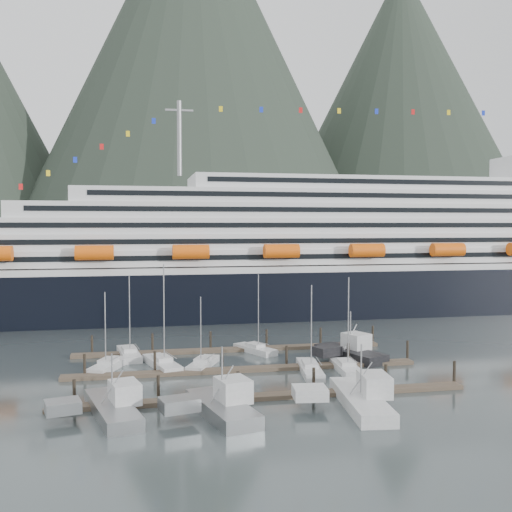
% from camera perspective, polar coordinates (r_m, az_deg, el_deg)
% --- Properties ---
extents(ground, '(1600.00, 1600.00, 0.00)m').
position_cam_1_polar(ground, '(80.32, 2.95, -11.23)').
color(ground, '#404B4C').
rests_on(ground, ground).
extents(mountains, '(870.00, 440.00, 420.00)m').
position_cam_1_polar(mountains, '(683.13, -5.16, 15.13)').
color(mountains, '#222D22').
rests_on(mountains, ground).
extents(cruise_ship, '(210.00, 30.40, 50.30)m').
position_cam_1_polar(cruise_ship, '(139.58, 9.39, -0.20)').
color(cruise_ship, black).
rests_on(cruise_ship, ground).
extents(dock_near, '(48.18, 2.28, 3.20)m').
position_cam_1_polar(dock_near, '(69.80, 0.98, -13.17)').
color(dock_near, '#483C2E').
rests_on(dock_near, ground).
extents(dock_mid, '(48.18, 2.28, 3.20)m').
position_cam_1_polar(dock_mid, '(82.13, -0.98, -10.69)').
color(dock_mid, '#483C2E').
rests_on(dock_mid, ground).
extents(dock_far, '(48.18, 2.28, 3.20)m').
position_cam_1_polar(dock_far, '(94.63, -2.40, -8.85)').
color(dock_far, '#483C2E').
rests_on(dock_far, ground).
extents(sailboat_a, '(5.66, 8.97, 11.13)m').
position_cam_1_polar(sailboat_a, '(85.49, -13.86, -10.16)').
color(sailboat_a, '#B8B8B8').
rests_on(sailboat_a, ground).
extents(sailboat_b, '(5.29, 10.64, 14.88)m').
position_cam_1_polar(sailboat_b, '(85.18, -8.93, -10.14)').
color(sailboat_b, '#B8B8B8').
rests_on(sailboat_b, ground).
extents(sailboat_c, '(5.58, 8.64, 10.28)m').
position_cam_1_polar(sailboat_c, '(84.62, -5.09, -10.24)').
color(sailboat_c, '#B8B8B8').
rests_on(sailboat_c, ground).
extents(sailboat_d, '(3.88, 10.59, 12.27)m').
position_cam_1_polar(sailboat_d, '(81.63, 5.16, -10.72)').
color(sailboat_d, '#B8B8B8').
rests_on(sailboat_d, ground).
extents(sailboat_e, '(3.94, 10.07, 12.64)m').
position_cam_1_polar(sailboat_e, '(92.33, -11.99, -9.15)').
color(sailboat_e, '#B8B8B8').
rests_on(sailboat_e, ground).
extents(sailboat_f, '(5.88, 8.38, 12.55)m').
position_cam_1_polar(sailboat_f, '(93.68, -0.09, -8.91)').
color(sailboat_f, '#B8B8B8').
rests_on(sailboat_f, ground).
extents(sailboat_h, '(3.17, 8.94, 13.23)m').
position_cam_1_polar(sailboat_h, '(82.83, 8.59, -10.52)').
color(sailboat_h, '#B8B8B8').
rests_on(sailboat_h, ground).
extents(trawler_a, '(10.04, 13.43, 7.12)m').
position_cam_1_polar(trawler_a, '(65.47, -13.65, -13.81)').
color(trawler_a, gray).
rests_on(trawler_a, ground).
extents(trawler_b, '(9.99, 12.76, 7.94)m').
position_cam_1_polar(trawler_b, '(63.82, -3.36, -14.10)').
color(trawler_b, gray).
rests_on(trawler_b, ground).
extents(trawler_c, '(10.69, 15.06, 7.54)m').
position_cam_1_polar(trawler_c, '(67.54, 9.81, -13.21)').
color(trawler_c, '#B8B8B8').
rests_on(trawler_c, ground).
extents(trawler_e, '(10.47, 12.47, 7.76)m').
position_cam_1_polar(trawler_e, '(90.09, 8.90, -9.07)').
color(trawler_e, black).
rests_on(trawler_e, ground).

